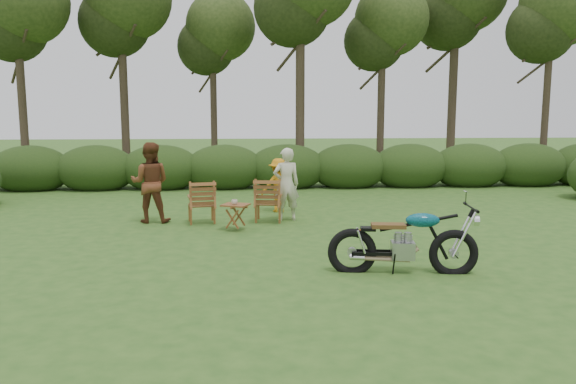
{
  "coord_description": "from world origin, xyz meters",
  "views": [
    {
      "loc": [
        -1.23,
        -8.85,
        2.47
      ],
      "look_at": [
        -0.48,
        1.82,
        0.9
      ],
      "focal_mm": 35.0,
      "sensor_mm": 36.0,
      "label": 1
    }
  ],
  "objects": [
    {
      "name": "motorcycle",
      "position": [
        1.1,
        -0.66,
        0.0
      ],
      "size": [
        2.24,
        1.09,
        1.23
      ],
      "primitive_type": null,
      "rotation": [
        0.0,
        0.0,
        -0.13
      ],
      "color": "#0B849B",
      "rests_on": "ground"
    },
    {
      "name": "lawn_chair_left",
      "position": [
        -2.28,
        3.42,
        0.0
      ],
      "size": [
        0.75,
        0.75,
        0.94
      ],
      "primitive_type": null,
      "rotation": [
        0.0,
        0.0,
        3.31
      ],
      "color": "brown",
      "rests_on": "ground"
    },
    {
      "name": "adult_b",
      "position": [
        -3.4,
        3.56,
        0.0
      ],
      "size": [
        0.89,
        0.71,
        1.77
      ],
      "primitive_type": "imported",
      "rotation": [
        0.0,
        0.0,
        3.1
      ],
      "color": "brown",
      "rests_on": "ground"
    },
    {
      "name": "cup",
      "position": [
        -1.53,
        2.53,
        0.6
      ],
      "size": [
        0.15,
        0.15,
        0.1
      ],
      "primitive_type": "imported",
      "rotation": [
        0.0,
        0.0,
        0.17
      ],
      "color": "beige",
      "rests_on": "side_table"
    },
    {
      "name": "lawn_chair_right",
      "position": [
        -0.79,
        3.47,
        0.0
      ],
      "size": [
        0.75,
        0.75,
        0.97
      ],
      "primitive_type": null,
      "rotation": [
        0.0,
        0.0,
        3.0
      ],
      "color": "brown",
      "rests_on": "ground"
    },
    {
      "name": "ground",
      "position": [
        0.0,
        0.0,
        0.0
      ],
      "size": [
        80.0,
        80.0,
        0.0
      ],
      "primitive_type": "plane",
      "color": "#284E1A",
      "rests_on": "ground"
    },
    {
      "name": "child",
      "position": [
        -0.52,
        4.65,
        0.0
      ],
      "size": [
        0.93,
        0.67,
        1.31
      ],
      "primitive_type": "imported",
      "rotation": [
        0.0,
        0.0,
        3.38
      ],
      "color": "#C67C12",
      "rests_on": "ground"
    },
    {
      "name": "side_table",
      "position": [
        -1.51,
        2.55,
        0.28
      ],
      "size": [
        0.67,
        0.62,
        0.55
      ],
      "primitive_type": null,
      "rotation": [
        0.0,
        0.0,
        -0.39
      ],
      "color": "brown",
      "rests_on": "ground"
    },
    {
      "name": "adult_a",
      "position": [
        -0.39,
        3.56,
        0.0
      ],
      "size": [
        0.65,
        0.48,
        1.64
      ],
      "primitive_type": "imported",
      "rotation": [
        0.0,
        0.0,
        3.3
      ],
      "color": "beige",
      "rests_on": "ground"
    },
    {
      "name": "tree_line",
      "position": [
        0.5,
        9.74,
        3.81
      ],
      "size": [
        22.52,
        11.62,
        8.14
      ],
      "color": "#32241B",
      "rests_on": "ground"
    }
  ]
}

